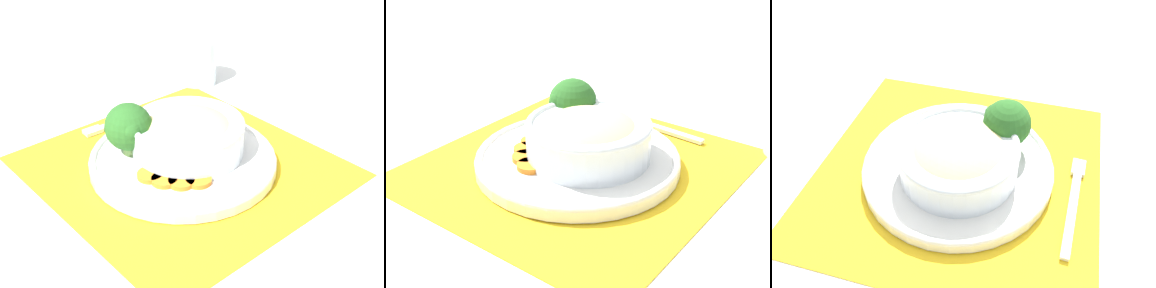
# 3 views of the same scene
# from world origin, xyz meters

# --- Properties ---
(ground_plane) EXTENTS (4.00, 4.00, 0.00)m
(ground_plane) POSITION_xyz_m (0.00, 0.00, 0.00)
(ground_plane) COLOR white
(placemat) EXTENTS (0.44, 0.42, 0.00)m
(placemat) POSITION_xyz_m (0.00, 0.00, 0.00)
(placemat) COLOR yellow
(placemat) RESTS_ON ground_plane
(plate) EXTENTS (0.29, 0.29, 0.02)m
(plate) POSITION_xyz_m (0.00, 0.00, 0.02)
(plate) COLOR white
(plate) RESTS_ON placemat
(bowl) EXTENTS (0.18, 0.18, 0.07)m
(bowl) POSITION_xyz_m (0.01, -0.02, 0.05)
(bowl) COLOR silver
(bowl) RESTS_ON plate
(broccoli_floret) EXTENTS (0.07, 0.07, 0.09)m
(broccoli_floret) POSITION_xyz_m (0.06, 0.06, 0.07)
(broccoli_floret) COLOR #84AD5B
(broccoli_floret) RESTS_ON plate
(carrot_slice_near) EXTENTS (0.04, 0.04, 0.01)m
(carrot_slice_near) POSITION_xyz_m (-0.01, 0.07, 0.02)
(carrot_slice_near) COLOR orange
(carrot_slice_near) RESTS_ON plate
(carrot_slice_middle) EXTENTS (0.04, 0.04, 0.01)m
(carrot_slice_middle) POSITION_xyz_m (-0.04, 0.07, 0.02)
(carrot_slice_middle) COLOR orange
(carrot_slice_middle) RESTS_ON plate
(carrot_slice_far) EXTENTS (0.04, 0.04, 0.01)m
(carrot_slice_far) POSITION_xyz_m (-0.06, 0.05, 0.02)
(carrot_slice_far) COLOR orange
(carrot_slice_far) RESTS_ON plate
(carrot_slice_extra) EXTENTS (0.04, 0.04, 0.01)m
(carrot_slice_extra) POSITION_xyz_m (-0.07, 0.03, 0.02)
(carrot_slice_extra) COLOR orange
(carrot_slice_extra) RESTS_ON plate
(fork) EXTENTS (0.03, 0.18, 0.01)m
(fork) POSITION_xyz_m (0.18, -0.00, 0.01)
(fork) COLOR silver
(fork) RESTS_ON placemat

